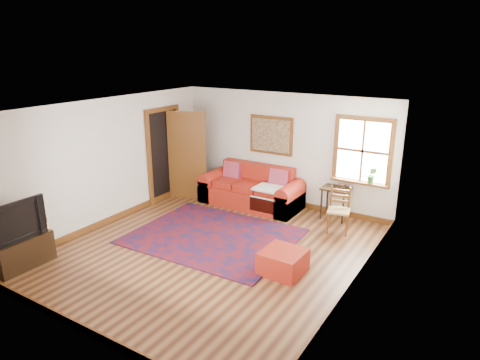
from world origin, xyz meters
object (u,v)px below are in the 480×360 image
Objects in this scene: side_table at (336,193)px; media_cabinet at (22,252)px; red_ottoman at (283,262)px; red_leather_sofa at (252,192)px; ladder_back_chair at (339,208)px.

media_cabinet is at bearing -128.09° from side_table.
side_table reaches higher than media_cabinet.
red_leather_sofa is at bearing 130.87° from red_ottoman.
red_ottoman is 2.59m from side_table.
red_ottoman is 0.96× the size of side_table.
red_leather_sofa reaches higher than media_cabinet.
media_cabinet is at bearing -111.48° from red_leather_sofa.
red_leather_sofa is at bearing -174.16° from side_table.
ladder_back_chair is (0.20, 1.99, 0.29)m from red_ottoman.
side_table is 0.64m from ladder_back_chair.
ladder_back_chair is at bearing 85.57° from red_ottoman.
side_table is at bearing 5.84° from red_leather_sofa.
media_cabinet is at bearing -149.57° from red_ottoman.
ladder_back_chair reaches higher than side_table.
media_cabinet reaches higher than red_ottoman.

